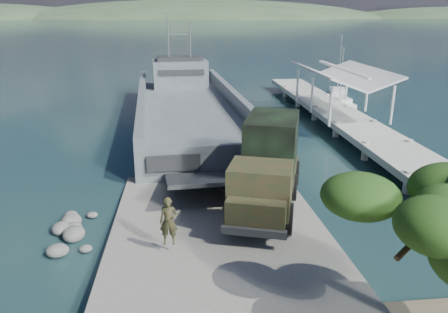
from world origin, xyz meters
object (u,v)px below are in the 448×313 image
pier (343,111)px  landing_craft (189,114)px  soldier (169,230)px  military_truck (268,164)px  sailboat_near (340,104)px  sailboat_far (337,94)px

pier → landing_craft: (-13.76, 3.19, -0.73)m
pier → soldier: (-15.25, -20.72, -0.07)m
pier → soldier: 25.73m
military_truck → soldier: (-5.06, -4.58, -1.09)m
pier → landing_craft: 14.15m
landing_craft → sailboat_near: landing_craft is taller
sailboat_near → sailboat_far: (1.63, 5.27, 0.05)m
pier → sailboat_near: sailboat_near is taller
landing_craft → sailboat_near: size_ratio=5.48×
military_truck → soldier: military_truck is taller
sailboat_near → sailboat_far: 5.52m
sailboat_near → soldier: bearing=-125.3°
pier → military_truck: size_ratio=4.61×
landing_craft → military_truck: (3.58, -19.34, 1.75)m
sailboat_far → military_truck: bearing=-97.9°
pier → landing_craft: bearing=166.9°
landing_craft → military_truck: bearing=-82.9°
pier → soldier: bearing=-126.3°
pier → military_truck: bearing=-122.2°
pier → sailboat_near: size_ratio=6.67×
soldier → sailboat_far: bearing=64.9°
soldier → sailboat_far: size_ratio=0.27×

